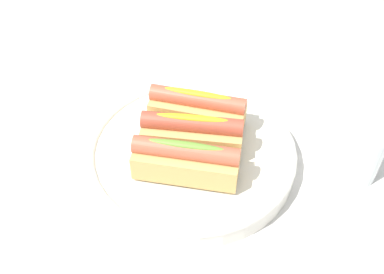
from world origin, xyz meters
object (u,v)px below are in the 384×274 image
(hotdog_front, at_px, (197,109))
(hotdog_back, at_px, (192,133))
(serving_bowl, at_px, (192,153))
(hotdog_side, at_px, (186,160))
(water_glass, at_px, (359,154))

(hotdog_front, distance_m, hotdog_back, 0.06)
(hotdog_back, bearing_deg, hotdog_front, -91.39)
(serving_bowl, xyz_separation_m, hotdog_front, (-0.00, -0.05, 0.04))
(hotdog_side, distance_m, water_glass, 0.26)
(serving_bowl, bearing_deg, water_glass, -177.41)
(serving_bowl, relative_size, hotdog_side, 2.12)
(hotdog_front, bearing_deg, hotdog_side, 88.61)
(hotdog_back, bearing_deg, hotdog_side, 88.61)
(serving_bowl, height_order, hotdog_back, hotdog_back)
(hotdog_back, distance_m, hotdog_side, 0.05)
(hotdog_side, bearing_deg, hotdog_back, -91.39)
(serving_bowl, height_order, water_glass, water_glass)
(serving_bowl, distance_m, hotdog_front, 0.07)
(serving_bowl, distance_m, hotdog_side, 0.07)
(hotdog_back, xyz_separation_m, hotdog_side, (0.00, 0.05, 0.00))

